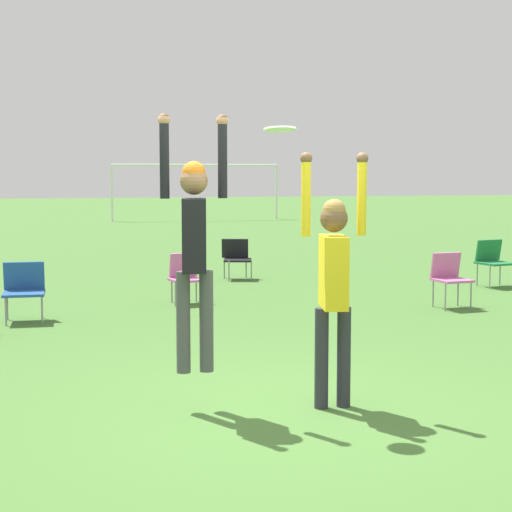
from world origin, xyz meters
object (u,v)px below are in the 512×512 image
camping_chair_1 (24,287)px  person_jumping (194,236)px  person_defending (333,273)px  camping_chair_5 (185,274)px  camping_chair_2 (237,256)px  camping_chair_0 (449,275)px  frisbee (280,129)px  camping_chair_3 (493,259)px

camping_chair_1 → person_jumping: bearing=109.5°
person_defending → camping_chair_1: 5.83m
camping_chair_1 → camping_chair_5: 2.60m
camping_chair_2 → person_jumping: bearing=90.1°
person_defending → camping_chair_0: bearing=154.1°
frisbee → camping_chair_2: bearing=79.8°
person_jumping → person_defending: 1.23m
camping_chair_0 → camping_chair_1: (-6.19, 0.33, -0.03)m
frisbee → camping_chair_3: frisbee is taller
camping_chair_2 → camping_chair_3: (4.21, -2.12, 0.05)m
camping_chair_2 → camping_chair_3: size_ratio=0.91×
person_defending → camping_chair_3: (5.32, 6.79, -0.68)m
camping_chair_0 → camping_chair_5: camping_chair_0 is taller
frisbee → camping_chair_5: bearing=88.4°
camping_chair_0 → camping_chair_5: 4.04m
camping_chair_3 → frisbee: bearing=38.1°
camping_chair_2 → camping_chair_5: camping_chair_5 is taller
person_jumping → camping_chair_1: 5.25m
frisbee → camping_chair_2: 9.30m
camping_chair_0 → camping_chair_5: size_ratio=1.06×
person_jumping → camping_chair_2: (2.29, 8.70, -1.06)m
camping_chair_1 → camping_chair_2: bearing=-133.1°
person_defending → camping_chair_3: person_defending is taller
camping_chair_1 → camping_chair_2: (3.82, 3.79, -0.03)m
camping_chair_0 → camping_chair_2: (-2.37, 4.13, -0.06)m
camping_chair_2 → camping_chair_3: 4.71m
camping_chair_0 → camping_chair_2: 4.76m
camping_chair_3 → camping_chair_5: bearing=-5.0°
person_jumping → camping_chair_2: person_jumping is taller
person_defending → camping_chair_2: bearing=-177.0°
frisbee → camping_chair_1: 5.93m
frisbee → camping_chair_5: size_ratio=0.35×
frisbee → camping_chair_3: size_ratio=0.33×
person_jumping → camping_chair_3: size_ratio=2.65×
camping_chair_0 → camping_chair_2: camping_chair_0 is taller
person_defending → camping_chair_3: size_ratio=2.67×
camping_chair_3 → camping_chair_5: camping_chair_3 is taller
person_jumping → camping_chair_1: bearing=27.5°
person_defending → camping_chair_3: bearing=152.1°
frisbee → camping_chair_1: frisbee is taller
camping_chair_0 → camping_chair_2: size_ratio=1.09×
frisbee → person_jumping: bearing=159.9°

